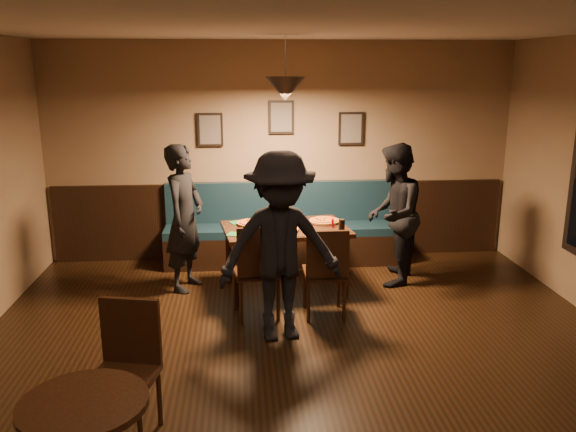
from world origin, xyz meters
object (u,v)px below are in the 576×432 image
object	(u,v)px
chair_near_left	(256,269)
chair_near_right	(324,271)
soda_glass	(342,226)
booth_bench	(283,225)
dining_table	(286,258)
cafe_chair_far	(122,376)
diner_front	(280,247)
diner_right	(393,215)
tabasco_bottle	(333,222)
diner_left	(184,218)

from	to	relation	value
chair_near_left	chair_near_right	distance (m)	0.70
chair_near_right	soda_glass	distance (m)	0.63
chair_near_right	booth_bench	bearing A→B (deg)	100.70
dining_table	cafe_chair_far	distance (m)	3.01
chair_near_right	cafe_chair_far	distance (m)	2.56
cafe_chair_far	diner_front	bearing A→B (deg)	-115.98
booth_bench	chair_near_right	distance (m)	1.70
soda_glass	chair_near_right	bearing A→B (deg)	-117.55
booth_bench	cafe_chair_far	xyz separation A→B (m)	(-1.34, -3.64, -0.02)
diner_front	soda_glass	bearing A→B (deg)	43.25
diner_right	tabasco_bottle	world-z (taller)	diner_right
soda_glass	cafe_chair_far	bearing A→B (deg)	-127.80
chair_near_left	diner_right	distance (m)	1.84
diner_front	tabasco_bottle	distance (m)	1.36
booth_bench	chair_near_right	bearing A→B (deg)	-79.82
chair_near_left	chair_near_right	size ratio (longest dim) A/B	1.05
cafe_chair_far	tabasco_bottle	bearing A→B (deg)	-112.24
chair_near_right	soda_glass	xyz separation A→B (m)	(0.25, 0.48, 0.33)
chair_near_left	diner_left	world-z (taller)	diner_left
cafe_chair_far	soda_glass	bearing A→B (deg)	-115.54
booth_bench	chair_near_left	world-z (taller)	booth_bench
diner_front	soda_glass	xyz separation A→B (m)	(0.73, 0.96, -0.08)
diner_left	chair_near_left	bearing A→B (deg)	-115.71
diner_right	chair_near_right	bearing A→B (deg)	-25.35
booth_bench	diner_right	world-z (taller)	diner_right
dining_table	chair_near_right	world-z (taller)	chair_near_right
booth_bench	chair_near_right	world-z (taller)	booth_bench
soda_glass	tabasco_bottle	distance (m)	0.23
diner_left	diner_right	xyz separation A→B (m)	(2.38, -0.00, -0.01)
soda_glass	cafe_chair_far	xyz separation A→B (m)	(-1.89, -2.44, -0.33)
chair_near_right	tabasco_bottle	distance (m)	0.79
dining_table	cafe_chair_far	bearing A→B (deg)	-123.76
booth_bench	diner_right	bearing A→B (deg)	-33.71
diner_right	tabasco_bottle	distance (m)	0.75
cafe_chair_far	diner_right	bearing A→B (deg)	-119.97
diner_right	dining_table	bearing A→B (deg)	-63.25
chair_near_left	soda_glass	bearing A→B (deg)	15.20
diner_right	cafe_chair_far	size ratio (longest dim) A/B	1.72
chair_near_right	tabasco_bottle	size ratio (longest dim) A/B	8.05
diner_left	soda_glass	distance (m)	1.76
dining_table	chair_near_left	size ratio (longest dim) A/B	1.38
chair_near_left	diner_front	size ratio (longest dim) A/B	0.56
soda_glass	cafe_chair_far	world-z (taller)	cafe_chair_far
chair_near_right	diner_left	bearing A→B (deg)	150.05
dining_table	cafe_chair_far	size ratio (longest dim) A/B	1.43
diner_left	diner_front	bearing A→B (deg)	-122.67
soda_glass	tabasco_bottle	size ratio (longest dim) A/B	1.26
booth_bench	chair_near_right	xyz separation A→B (m)	(0.30, -1.67, -0.03)
dining_table	soda_glass	bearing A→B (deg)	-32.43
tabasco_bottle	cafe_chair_far	distance (m)	3.25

